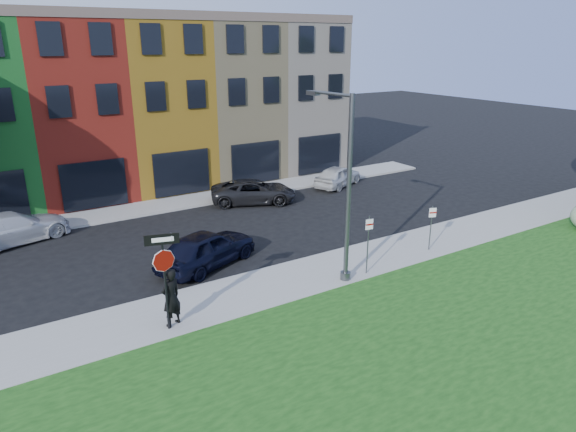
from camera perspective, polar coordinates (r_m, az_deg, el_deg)
ground at (r=18.37m, az=7.23°, el=-10.33°), size 120.00×120.00×0.00m
sidewalk_near at (r=21.55m, az=6.35°, el=-5.50°), size 40.00×3.00×0.12m
sidewalk_far at (r=29.59m, az=-16.16°, el=0.72°), size 40.00×2.40×0.12m
rowhouse_block at (r=34.58m, az=-19.11°, el=11.38°), size 30.00×10.12×10.00m
stop_sign at (r=16.33m, az=-13.64°, el=-5.09°), size 1.02×0.34×3.26m
man at (r=17.10m, az=-12.86°, el=-8.81°), size 1.06×0.98×1.98m
sedan_near at (r=21.50m, az=-9.05°, el=-3.57°), size 5.10×5.92×1.57m
parked_car_silver at (r=26.86m, az=-28.32°, el=-1.18°), size 4.90×6.23×1.47m
parked_car_dark at (r=29.66m, az=-3.84°, el=2.74°), size 5.87×6.54×1.35m
parked_car_white at (r=33.21m, az=5.56°, el=4.46°), size 4.55×5.16×1.35m
street_lamp at (r=19.13m, az=6.29°, el=2.94°), size 0.56×2.58×7.09m
parking_sign_a at (r=20.29m, az=8.91°, el=-2.47°), size 0.32×0.11×2.41m
parking_sign_b at (r=23.23m, az=15.64°, el=-0.71°), size 0.30×0.16×2.03m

